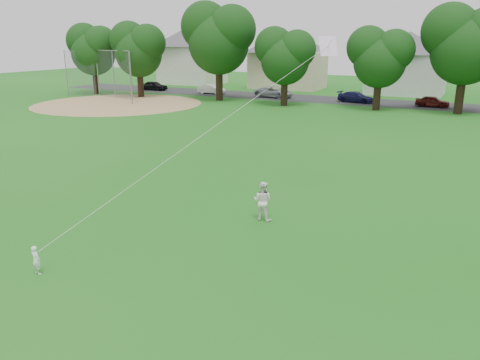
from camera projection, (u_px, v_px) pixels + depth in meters
The scene contains 10 objects.
ground at pixel (149, 253), 15.34m from camera, with size 160.00×160.00×0.00m, color #186016.
street at pixel (390, 103), 51.03m from camera, with size 90.00×7.00×0.01m, color #2D2D30.
dirt_infield at pixel (118, 104), 50.59m from camera, with size 18.00×18.00×0.02m, color #9E7F51.
toddler at pixel (36, 260), 13.87m from camera, with size 0.33×0.22×0.91m, color white.
older_boy at pixel (263, 201), 17.98m from camera, with size 0.75×0.58×1.54m, color white.
kite at pixel (207, 132), 16.77m from camera, with size 3.06×6.26×13.88m.
baseball_backstop at pixel (109, 75), 54.64m from camera, with size 12.15×4.36×5.44m.
tree_row at pixel (421, 42), 42.72m from camera, with size 80.70×9.25×11.13m.
parked_cars at pixel (299, 94), 54.49m from camera, with size 47.02×2.62×1.28m.
house_row at pixel (410, 53), 58.01m from camera, with size 77.34×13.82×10.33m.
Camera 1 is at (9.08, -11.05, 6.74)m, focal length 35.00 mm.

